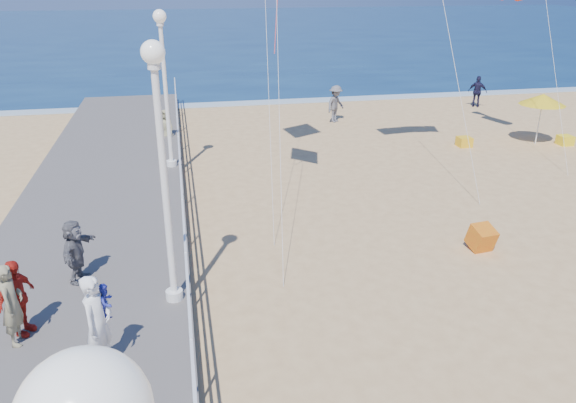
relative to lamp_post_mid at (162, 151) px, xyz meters
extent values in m
plane|color=tan|center=(5.35, 0.00, -3.66)|extent=(160.00, 160.00, 0.00)
cube|color=#0D294F|center=(5.35, 65.00, -3.65)|extent=(160.00, 90.00, 0.05)
cube|color=silver|center=(5.35, 20.50, -3.63)|extent=(160.00, 1.20, 0.04)
cube|color=#65605C|center=(-2.15, 0.00, -3.46)|extent=(5.00, 44.00, 0.40)
cube|color=white|center=(0.30, 0.00, -2.21)|extent=(0.05, 42.00, 0.06)
cube|color=white|center=(0.30, 0.00, -2.71)|extent=(0.05, 42.00, 0.04)
cylinder|color=white|center=(0.00, 0.00, -3.16)|extent=(0.36, 0.36, 0.20)
cylinder|color=white|center=(0.00, 0.00, -0.81)|extent=(0.14, 0.14, 4.70)
sphere|color=white|center=(0.00, 0.00, 1.84)|extent=(0.44, 0.44, 0.44)
cylinder|color=white|center=(0.00, 9.00, -3.16)|extent=(0.36, 0.36, 0.20)
cylinder|color=white|center=(0.00, 9.00, -0.81)|extent=(0.14, 0.14, 4.70)
sphere|color=white|center=(0.00, 9.00, 1.84)|extent=(0.44, 0.44, 0.44)
imported|color=white|center=(-1.23, -2.02, -2.36)|extent=(0.67, 0.78, 1.81)
imported|color=#2E35AE|center=(-1.08, -1.87, -2.05)|extent=(0.39, 0.43, 0.72)
imported|color=red|center=(-2.85, -0.68, -2.49)|extent=(0.73, 0.98, 1.55)
imported|color=#5C5B60|center=(-2.08, 1.22, -2.53)|extent=(0.78, 1.42, 1.46)
imported|color=gray|center=(-2.87, -0.94, -2.45)|extent=(0.44, 0.63, 1.62)
imported|color=slate|center=(7.91, 15.55, -2.77)|extent=(1.32, 1.23, 1.79)
imported|color=#191835|center=(16.36, 17.28, -2.83)|extent=(1.03, 0.91, 1.67)
imported|color=gray|center=(-0.17, 13.19, -2.90)|extent=(0.87, 0.85, 1.51)
cube|color=red|center=(7.94, 1.52, -3.36)|extent=(0.64, 0.78, 0.74)
cylinder|color=white|center=(15.33, 10.23, -2.76)|extent=(0.05, 0.05, 1.80)
cone|color=gold|center=(15.33, 10.23, -1.75)|extent=(1.90, 1.90, 0.45)
cube|color=yellow|center=(16.44, 9.82, -3.46)|extent=(0.55, 0.55, 0.40)
cube|color=yellow|center=(12.11, 10.44, -3.46)|extent=(0.55, 0.55, 0.40)
camera|label=1|loc=(0.37, -10.50, 3.15)|focal=35.00mm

